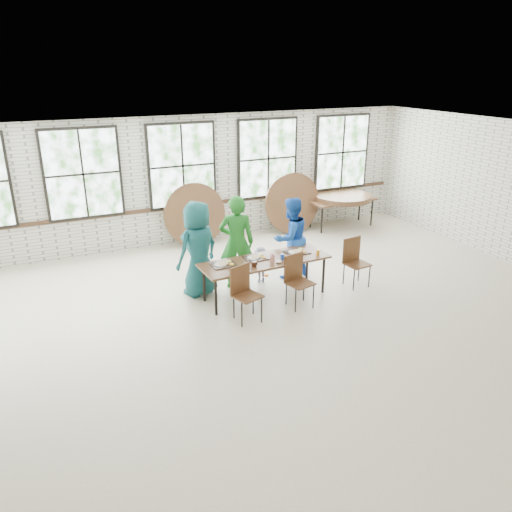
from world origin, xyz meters
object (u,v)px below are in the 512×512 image
Objects in this scene: chair_near_left at (244,289)px; chair_near_right at (297,276)px; dining_table at (265,262)px; storage_table at (342,201)px.

chair_near_right is (1.07, 0.09, 0.00)m from chair_near_left.
dining_table is 2.56× the size of chair_near_right.
dining_table is 0.94m from chair_near_left.
chair_near_left reaches higher than dining_table.
storage_table is (3.73, 3.02, -0.00)m from dining_table.
chair_near_left reaches higher than storage_table.
chair_near_right is at bearing -12.79° from chair_near_left.
chair_near_right reaches higher than dining_table.
storage_table is (4.43, 3.64, 0.13)m from chair_near_left.
chair_near_left is 5.74m from storage_table.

